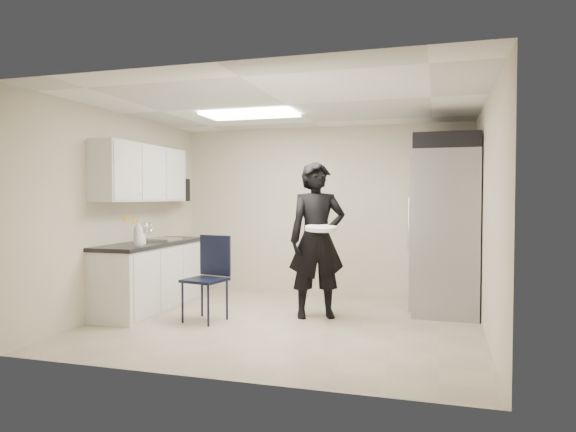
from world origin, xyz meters
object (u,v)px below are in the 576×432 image
(commercial_fridge, at_px, (445,232))
(man_tuxedo, at_px, (317,240))
(lower_counter, at_px, (151,277))
(folding_chair, at_px, (205,280))

(commercial_fridge, distance_m, man_tuxedo, 1.78)
(commercial_fridge, bearing_deg, lower_counter, -164.12)
(commercial_fridge, relative_size, folding_chair, 2.09)
(lower_counter, height_order, commercial_fridge, commercial_fridge)
(commercial_fridge, height_order, man_tuxedo, commercial_fridge)
(folding_chair, relative_size, man_tuxedo, 0.52)
(lower_counter, height_order, man_tuxedo, man_tuxedo)
(commercial_fridge, distance_m, folding_chair, 3.21)
(folding_chair, bearing_deg, commercial_fridge, 39.42)
(lower_counter, distance_m, folding_chair, 1.07)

